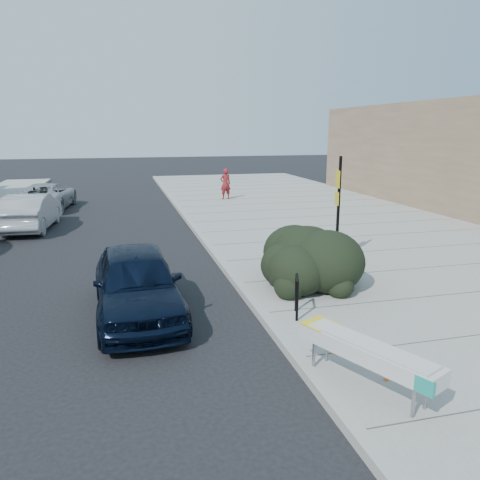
% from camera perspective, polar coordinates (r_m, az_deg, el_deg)
% --- Properties ---
extents(ground, '(120.00, 120.00, 0.00)m').
position_cam_1_polar(ground, '(9.83, 2.90, -9.69)').
color(ground, black).
rests_on(ground, ground).
extents(sidewalk_near, '(11.20, 50.00, 0.15)m').
position_cam_1_polar(sidewalk_near, '(16.41, 16.53, -0.51)').
color(sidewalk_near, gray).
rests_on(sidewalk_near, ground).
extents(curb_near, '(0.22, 50.00, 0.17)m').
position_cam_1_polar(curb_near, '(14.40, -3.00, -1.82)').
color(curb_near, '#9E9E99').
rests_on(curb_near, ground).
extents(bench, '(1.36, 2.29, 0.69)m').
position_cam_1_polar(bench, '(7.20, 15.17, -13.04)').
color(bench, gray).
rests_on(bench, sidewalk_near).
extents(bike_rack, '(0.22, 0.54, 0.83)m').
position_cam_1_polar(bike_rack, '(9.53, 6.94, -6.35)').
color(bike_rack, black).
rests_on(bike_rack, sidewalk_near).
extents(sign_post, '(0.13, 0.34, 2.98)m').
position_cam_1_polar(sign_post, '(13.45, 11.86, 4.41)').
color(sign_post, black).
rests_on(sign_post, sidewalk_near).
extents(hedge, '(3.25, 4.58, 1.55)m').
position_cam_1_polar(hedge, '(12.35, 7.34, -0.44)').
color(hedge, black).
rests_on(hedge, sidewalk_near).
extents(sedan_navy, '(1.89, 4.34, 1.45)m').
position_cam_1_polar(sedan_navy, '(10.03, -12.46, -5.08)').
color(sedan_navy, black).
rests_on(sedan_navy, ground).
extents(wagon_silver, '(1.84, 4.42, 1.42)m').
position_cam_1_polar(wagon_silver, '(20.06, -24.13, 3.18)').
color(wagon_silver, '#B0B0B5').
rests_on(wagon_silver, ground).
extents(suv_silver, '(2.66, 4.90, 1.30)m').
position_cam_1_polar(suv_silver, '(25.00, -22.49, 4.98)').
color(suv_silver, '#9EA1A4').
rests_on(suv_silver, ground).
extents(pedestrian, '(0.66, 0.49, 1.65)m').
position_cam_1_polar(pedestrian, '(25.50, -1.79, 6.86)').
color(pedestrian, maroon).
rests_on(pedestrian, sidewalk_near).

